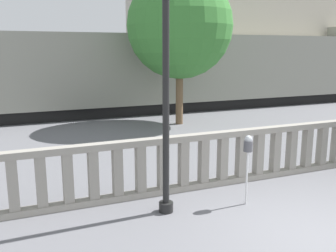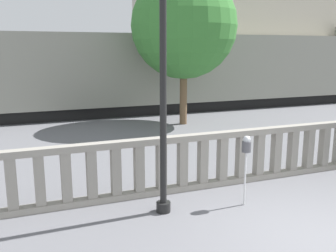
{
  "view_description": "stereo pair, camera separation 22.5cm",
  "coord_description": "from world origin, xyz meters",
  "px_view_note": "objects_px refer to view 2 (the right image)",
  "views": [
    {
      "loc": [
        -4.74,
        -4.33,
        3.19
      ],
      "look_at": [
        -1.24,
        4.02,
        1.32
      ],
      "focal_mm": 40.0,
      "sensor_mm": 36.0,
      "label": 1
    },
    {
      "loc": [
        -4.53,
        -4.42,
        3.19
      ],
      "look_at": [
        -1.24,
        4.02,
        1.32
      ],
      "focal_mm": 40.0,
      "sensor_mm": 36.0,
      "label": 2
    }
  ],
  "objects_px": {
    "train_near": "(177,71)",
    "tree_left": "(184,26)",
    "lamppost": "(163,65)",
    "train_far": "(95,67)",
    "parking_meter": "(246,149)"
  },
  "relations": [
    {
      "from": "lamppost",
      "to": "tree_left",
      "type": "relative_size",
      "value": 0.88
    },
    {
      "from": "parking_meter",
      "to": "train_far",
      "type": "bearing_deg",
      "value": 86.53
    },
    {
      "from": "parking_meter",
      "to": "lamppost",
      "type": "bearing_deg",
      "value": 169.96
    },
    {
      "from": "parking_meter",
      "to": "tree_left",
      "type": "xyz_separation_m",
      "value": [
        2.27,
        8.36,
        2.92
      ]
    },
    {
      "from": "tree_left",
      "to": "train_far",
      "type": "bearing_deg",
      "value": 92.78
    },
    {
      "from": "train_near",
      "to": "tree_left",
      "type": "xyz_separation_m",
      "value": [
        -1.21,
        -3.63,
        2.08
      ]
    },
    {
      "from": "lamppost",
      "to": "train_near",
      "type": "xyz_separation_m",
      "value": [
        5.17,
        11.69,
        -0.87
      ]
    },
    {
      "from": "lamppost",
      "to": "train_far",
      "type": "height_order",
      "value": "lamppost"
    },
    {
      "from": "parking_meter",
      "to": "train_near",
      "type": "xyz_separation_m",
      "value": [
        3.48,
        11.99,
        0.84
      ]
    },
    {
      "from": "lamppost",
      "to": "parking_meter",
      "type": "relative_size",
      "value": 3.77
    },
    {
      "from": "lamppost",
      "to": "tree_left",
      "type": "bearing_deg",
      "value": 63.88
    },
    {
      "from": "train_near",
      "to": "tree_left",
      "type": "bearing_deg",
      "value": -108.5
    },
    {
      "from": "parking_meter",
      "to": "tree_left",
      "type": "bearing_deg",
      "value": 74.82
    },
    {
      "from": "lamppost",
      "to": "train_far",
      "type": "relative_size",
      "value": 0.22
    },
    {
      "from": "parking_meter",
      "to": "train_near",
      "type": "height_order",
      "value": "train_near"
    }
  ]
}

